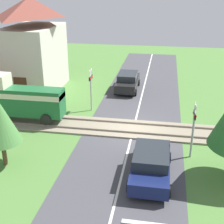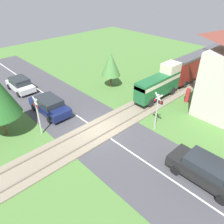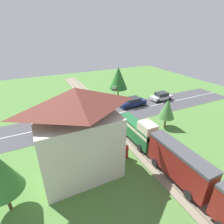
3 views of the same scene
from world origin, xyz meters
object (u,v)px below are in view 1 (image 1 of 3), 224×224
crossing_signal_east_approach (91,84)px  station_building (34,47)px  car_near_crossing (151,163)px  car_far_side (128,81)px  crossing_signal_west_approach (194,123)px  pedestrian_by_station (15,99)px

crossing_signal_east_approach → station_building: bearing=56.2°
car_near_crossing → station_building: bearing=42.2°
car_far_side → crossing_signal_west_approach: (-11.19, -5.01, 1.27)m
crossing_signal_west_approach → station_building: station_building is taller
station_building → crossing_signal_west_approach: bearing=-126.8°
car_near_crossing → car_far_side: car_far_side is taller
car_near_crossing → car_far_side: (13.51, 2.88, 0.04)m
car_far_side → crossing_signal_west_approach: 12.33m
crossing_signal_east_approach → car_far_side: bearing=-21.6°
car_far_side → station_building: 8.86m
crossing_signal_west_approach → pedestrian_by_station: bearing=68.2°
car_far_side → crossing_signal_east_approach: (-5.37, 2.13, 1.27)m
crossing_signal_west_approach → car_far_side: bearing=24.1°
car_far_side → crossing_signal_east_approach: crossing_signal_east_approach is taller
station_building → car_far_side: bearing=-80.9°
crossing_signal_east_approach → station_building: 7.53m
crossing_signal_west_approach → crossing_signal_east_approach: bearing=50.8°
car_far_side → pedestrian_by_station: size_ratio=2.72×
station_building → pedestrian_by_station: bearing=-179.0°
car_near_crossing → station_building: 16.77m
crossing_signal_east_approach → pedestrian_by_station: crossing_signal_east_approach is taller
crossing_signal_east_approach → station_building: (4.06, 6.06, 1.84)m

